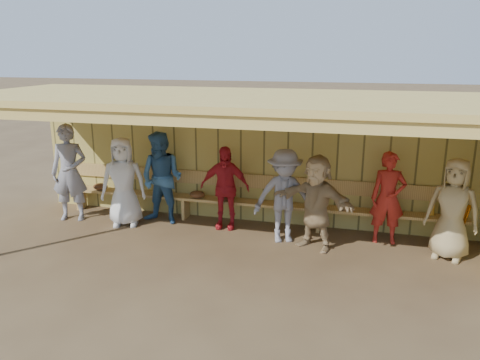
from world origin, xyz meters
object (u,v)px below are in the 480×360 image
player_g (388,198)px  bench (250,196)px  player_h (453,209)px  player_a (69,173)px  player_f (316,202)px  player_b (123,182)px  player_e (284,196)px  player_d (225,188)px  player_c (162,178)px

player_g → bench: 2.48m
player_g → player_h: 1.02m
player_a → player_f: bearing=-15.8°
player_b → player_f: (3.56, -0.19, -0.04)m
bench → player_e: bearing=-43.0°
player_h → player_d: bearing=-167.0°
player_g → player_h: bearing=-27.8°
player_b → bench: bearing=-1.6°
player_f → player_g: (1.14, 0.56, -0.01)m
player_d → player_c: bearing=177.1°
player_e → player_f: 0.57m
player_c → player_d: 1.21m
player_f → player_a: bearing=-157.5°
player_a → bench: 3.47m
player_b → bench: size_ratio=0.22×
player_c → player_g: size_ratio=1.11×
player_c → player_g: (4.05, 0.09, -0.08)m
player_a → player_h: (6.76, -0.04, -0.12)m
player_c → bench: player_c is taller
player_a → player_d: (2.98, 0.33, -0.16)m
player_h → player_b: bearing=-161.7°
player_h → player_g: bearing=175.1°
player_e → player_g: player_e is taller
player_b → player_h: player_b is taller
player_f → player_h: size_ratio=0.98×
player_d → player_h: bearing=-10.8°
player_b → player_c: bearing=5.3°
player_g → player_h: player_h is taller
player_d → bench: bearing=35.4°
player_a → player_c: size_ratio=1.07×
player_a → player_e: (4.14, -0.03, -0.13)m
player_b → player_d: (1.85, 0.33, -0.07)m
player_f → player_h: bearing=28.9°
player_a → player_c: 1.80m
player_b → player_h: bearing=-18.7°
player_c → player_d: size_ratio=1.13×
player_f → player_b: bearing=-158.2°
player_c → player_f: size_ratio=1.10×
player_d → player_g: player_g is taller
player_b → player_f: 3.56m
player_b → bench: 2.37m
player_c → player_g: bearing=8.1°
player_c → bench: size_ratio=0.23×
player_d → player_b: bearing=-175.0°
player_d → player_f: bearing=-22.2°
player_d → player_g: bearing=-4.4°
player_c → player_a: bearing=-164.2°
player_e → player_g: 1.73m
player_b → player_d: player_b is taller
player_d → player_f: size_ratio=0.97×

